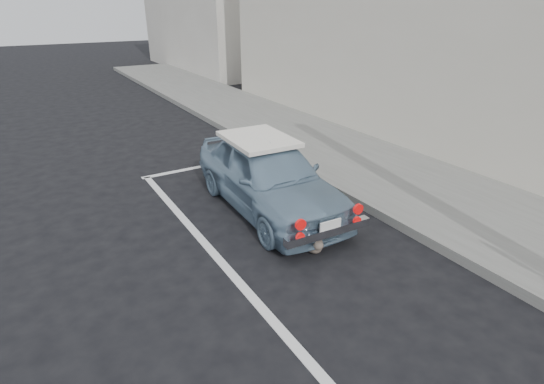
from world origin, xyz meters
The scene contains 5 objects.
sidewalk centered at (3.20, 2.00, 0.07)m, with size 2.80×40.00×0.15m, color slate.
pline_front centered at (0.50, 6.50, 0.00)m, with size 3.00×0.12×0.01m, color silver.
pline_side centered at (-0.90, 3.00, 0.00)m, with size 0.12×7.00×0.01m, color silver.
retro_coupe centered at (0.49, 4.06, 0.60)m, with size 1.55×3.56×1.19m.
cat centered at (0.32, 2.54, 0.13)m, with size 0.29×0.52×0.28m.
Camera 1 is at (-2.79, -1.52, 3.20)m, focal length 28.00 mm.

